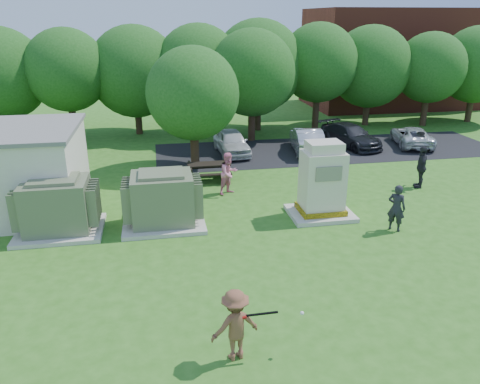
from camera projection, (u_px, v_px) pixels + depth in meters
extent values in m
plane|color=#2D6619|center=(264.00, 280.00, 13.84)|extent=(120.00, 120.00, 0.00)
cube|color=maroon|center=(398.00, 58.00, 40.33)|extent=(15.00, 8.00, 8.00)
cube|color=#232326|center=(328.00, 150.00, 27.45)|extent=(20.00, 6.00, 0.01)
cube|color=beige|center=(61.00, 230.00, 16.88)|extent=(3.00, 2.40, 0.15)
cube|color=#606B4C|center=(57.00, 205.00, 16.54)|extent=(2.20, 1.80, 1.80)
cube|color=#606B4C|center=(53.00, 180.00, 16.20)|extent=(1.60, 1.30, 0.12)
cube|color=#606B4C|center=(19.00, 207.00, 16.32)|extent=(0.32, 1.50, 1.35)
cube|color=#606B4C|center=(94.00, 202.00, 16.74)|extent=(0.32, 1.50, 1.35)
cube|color=beige|center=(164.00, 223.00, 17.50)|extent=(3.00, 2.40, 0.15)
cube|color=#646E4D|center=(163.00, 198.00, 17.15)|extent=(2.20, 1.80, 1.80)
cube|color=#646E4D|center=(161.00, 174.00, 16.82)|extent=(1.60, 1.30, 0.12)
cube|color=#646E4D|center=(127.00, 200.00, 16.93)|extent=(0.32, 1.50, 1.35)
cube|color=#646E4D|center=(197.00, 196.00, 17.36)|extent=(0.32, 1.50, 1.35)
cube|color=beige|center=(320.00, 213.00, 18.32)|extent=(2.43, 1.99, 0.17)
cube|color=yellow|center=(320.00, 209.00, 18.25)|extent=(1.71, 1.38, 0.20)
cube|color=beige|center=(322.00, 180.00, 17.83)|extent=(1.55, 1.22, 2.21)
cube|color=beige|center=(324.00, 147.00, 17.38)|extent=(1.27, 0.99, 0.39)
cube|color=gray|center=(329.00, 174.00, 17.09)|extent=(0.99, 0.04, 0.55)
cube|color=black|center=(209.00, 164.00, 21.94)|extent=(2.00, 0.78, 0.07)
cube|color=black|center=(207.00, 167.00, 22.62)|extent=(2.00, 0.28, 0.06)
cube|color=black|center=(210.00, 175.00, 21.50)|extent=(2.00, 0.28, 0.06)
cube|color=black|center=(190.00, 173.00, 21.94)|extent=(0.09, 1.50, 0.82)
cube|color=black|center=(227.00, 171.00, 22.23)|extent=(0.09, 1.50, 0.82)
imported|color=brown|center=(235.00, 325.00, 10.39)|extent=(1.24, 0.88, 1.73)
imported|color=black|center=(396.00, 208.00, 16.77)|extent=(0.75, 0.74, 1.75)
imported|color=pink|center=(229.00, 173.00, 20.29)|extent=(1.14, 1.07, 1.86)
imported|color=#252429|center=(421.00, 167.00, 21.07)|extent=(0.86, 1.22, 1.92)
imported|color=silver|center=(232.00, 142.00, 26.45)|extent=(1.85, 4.06, 1.35)
imported|color=#AFAEB3|center=(307.00, 140.00, 26.77)|extent=(2.13, 4.47, 1.41)
imported|color=black|center=(350.00, 136.00, 27.97)|extent=(3.04, 4.80, 1.30)
imported|color=silver|center=(412.00, 136.00, 28.20)|extent=(2.87, 4.45, 1.14)
cylinder|color=black|center=(259.00, 314.00, 10.32)|extent=(0.85, 0.07, 0.06)
cylinder|color=maroon|center=(241.00, 318.00, 10.19)|extent=(0.22, 0.07, 0.06)
sphere|color=white|center=(302.00, 313.00, 10.54)|extent=(0.09, 0.09, 0.09)
cylinder|color=#47301E|center=(8.00, 121.00, 29.30)|extent=(0.44, 0.44, 2.40)
sphere|color=#235B1C|center=(0.00, 74.00, 28.29)|extent=(5.60, 5.60, 5.60)
cylinder|color=#47301E|center=(73.00, 117.00, 29.35)|extent=(0.44, 0.44, 2.80)
sphere|color=#235B1C|center=(67.00, 70.00, 28.33)|extent=(5.00, 5.00, 5.00)
cylinder|color=#47301E|center=(138.00, 117.00, 30.84)|extent=(0.44, 0.44, 2.30)
sphere|color=#235B1C|center=(135.00, 72.00, 29.83)|extent=(5.80, 5.80, 5.80)
cylinder|color=#47301E|center=(200.00, 114.00, 30.61)|extent=(0.44, 0.44, 2.70)
sphere|color=#235B1C|center=(199.00, 67.00, 29.57)|extent=(5.40, 5.40, 5.40)
cylinder|color=#47301E|center=(258.00, 112.00, 31.86)|extent=(0.44, 0.44, 2.50)
sphere|color=#235B1C|center=(258.00, 66.00, 30.79)|extent=(6.00, 6.00, 6.00)
cylinder|color=#47301E|center=(316.00, 108.00, 32.09)|extent=(0.44, 0.44, 2.90)
sphere|color=#235B1C|center=(318.00, 63.00, 31.04)|extent=(5.20, 5.20, 5.20)
cylinder|color=#47301E|center=(366.00, 108.00, 33.40)|extent=(0.44, 0.44, 2.40)
sphere|color=#235B1C|center=(370.00, 67.00, 32.39)|extent=(5.60, 5.60, 5.60)
cylinder|color=#47301E|center=(425.00, 107.00, 33.20)|extent=(0.44, 0.44, 2.60)
sphere|color=#235B1C|center=(430.00, 68.00, 32.24)|extent=(4.80, 4.80, 4.80)
cylinder|color=#47301E|center=(470.00, 105.00, 34.44)|extent=(0.44, 0.44, 2.50)
sphere|color=#235B1C|center=(477.00, 65.00, 33.43)|extent=(5.40, 5.40, 5.40)
cylinder|color=#47301E|center=(195.00, 145.00, 23.85)|extent=(0.44, 0.44, 2.40)
sphere|color=#235B1C|center=(193.00, 93.00, 22.95)|extent=(4.60, 4.60, 4.60)
cylinder|color=#47301E|center=(252.00, 120.00, 29.10)|extent=(0.44, 0.44, 2.60)
sphere|color=#235B1C|center=(252.00, 73.00, 28.09)|extent=(5.20, 5.20, 5.20)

